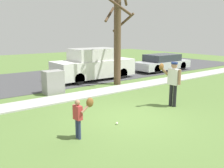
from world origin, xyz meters
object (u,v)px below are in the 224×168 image
Objects in this scene: person_adult at (173,79)px; utility_cabinet at (53,82)px; person_child at (81,113)px; baseball at (117,123)px; parked_van_white at (94,65)px; street_tree_near at (118,34)px; parked_sedan_silver at (162,63)px.

utility_cabinet is at bearing -64.51° from person_adult.
person_child reaches higher than baseball.
parked_van_white is at bearing 27.87° from utility_cabinet.
street_tree_near is at bearing 51.43° from baseball.
baseball is 0.01× the size of parked_van_white.
street_tree_near is 2.75m from parked_van_white.
street_tree_near reaches higher than parked_van_white.
parked_van_white reaches higher than parked_sedan_silver.
person_adult is 0.38× the size of parked_sedan_silver.
person_child is 0.24× the size of parked_sedan_silver.
utility_cabinet is at bearing -152.13° from parked_van_white.
person_adult is 5.52m from utility_cabinet.
street_tree_near is at bearing -83.73° from parked_van_white.
parked_van_white is 1.09× the size of parked_sedan_silver.
person_adult reaches higher than baseball.
parked_van_white is (-0.22, 2.02, -1.85)m from street_tree_near.
baseball is (1.40, 0.20, -0.69)m from person_child.
baseball is at bearing -0.44° from person_adult.
parked_van_white is (5.00, 7.02, 0.18)m from person_child.
utility_cabinet is 4.33m from street_tree_near.
parked_van_white is at bearing 62.15° from baseball.
person_child is 7.51m from street_tree_near.
parked_sedan_silver is (6.66, 6.41, -0.46)m from person_adult.
parked_van_white reaches higher than person_child.
utility_cabinet is at bearing 177.36° from street_tree_near.
utility_cabinet is at bearing 88.78° from baseball.
street_tree_near is at bearing 38.43° from person_child.
parked_sedan_silver is at bearing -141.41° from person_adult.
baseball is at bearing 2.97° from person_child.
parked_van_white is at bearing 49.21° from person_child.
street_tree_near is 1.03× the size of parked_van_white.
person_child is 5.39m from utility_cabinet.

